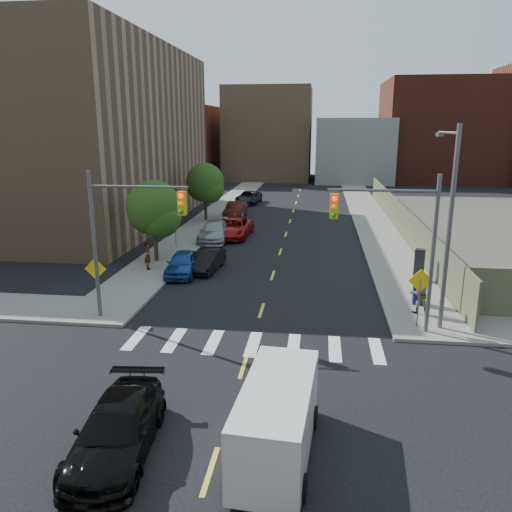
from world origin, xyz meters
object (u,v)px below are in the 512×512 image
(payphone, at_px, (419,264))
(parked_car_maroon, at_px, (236,210))
(cargo_van, at_px, (278,416))
(parked_car_red, at_px, (233,228))
(pedestrian_west, at_px, (148,256))
(pedestrian_east, at_px, (419,294))
(parked_car_blue, at_px, (183,263))
(parked_car_grey, at_px, (249,197))
(parked_car_black, at_px, (207,260))
(parked_car_silver, at_px, (214,231))
(mailbox, at_px, (419,291))
(parked_car_white, at_px, (237,209))
(black_sedan, at_px, (117,430))

(payphone, bearing_deg, parked_car_maroon, 143.98)
(cargo_van, distance_m, payphone, 18.05)
(parked_car_red, height_order, cargo_van, cargo_van)
(pedestrian_west, relative_size, pedestrian_east, 0.90)
(parked_car_blue, distance_m, parked_car_grey, 29.15)
(pedestrian_east, bearing_deg, parked_car_red, -59.77)
(parked_car_black, distance_m, parked_car_maroon, 18.69)
(parked_car_silver, distance_m, mailbox, 18.81)
(parked_car_maroon, xyz_separation_m, mailbox, (13.32, -23.71, 0.07))
(parked_car_grey, relative_size, payphone, 2.85)
(parked_car_grey, relative_size, mailbox, 3.69)
(pedestrian_east, bearing_deg, parked_car_silver, -53.95)
(pedestrian_west, bearing_deg, parked_car_white, -22.03)
(black_sedan, height_order, pedestrian_west, pedestrian_west)
(cargo_van, height_order, pedestrian_east, cargo_van)
(parked_car_silver, distance_m, parked_car_white, 11.28)
(parked_car_red, distance_m, parked_car_grey, 18.29)
(parked_car_white, relative_size, pedestrian_west, 2.31)
(mailbox, bearing_deg, parked_car_grey, 115.96)
(parked_car_white, xyz_separation_m, pedestrian_east, (13.07, -25.83, 0.43))
(parked_car_maroon, height_order, parked_car_grey, parked_car_maroon)
(mailbox, height_order, pedestrian_east, pedestrian_east)
(parked_car_red, distance_m, pedestrian_west, 11.14)
(parked_car_maroon, bearing_deg, pedestrian_west, -94.03)
(parked_car_black, height_order, parked_car_red, parked_car_red)
(parked_car_black, height_order, pedestrian_west, pedestrian_west)
(parked_car_red, relative_size, payphone, 3.03)
(parked_car_red, relative_size, pedestrian_east, 2.88)
(parked_car_black, xyz_separation_m, parked_car_white, (-1.30, 19.49, 0.04))
(parked_car_blue, relative_size, black_sedan, 0.85)
(parked_car_black, relative_size, cargo_van, 0.82)
(parked_car_silver, bearing_deg, parked_car_white, 86.74)
(parked_car_maroon, distance_m, pedestrian_west, 19.51)
(parked_car_white, relative_size, payphone, 2.20)
(parked_car_maroon, distance_m, black_sedan, 36.90)
(cargo_van, relative_size, pedestrian_west, 2.77)
(parked_car_blue, bearing_deg, cargo_van, -69.28)
(parked_car_white, height_order, parked_car_grey, parked_car_grey)
(parked_car_red, distance_m, black_sedan, 27.99)
(parked_car_blue, distance_m, parked_car_silver, 9.32)
(parked_car_black, bearing_deg, black_sedan, -80.68)
(black_sedan, bearing_deg, parked_car_grey, 88.15)
(parked_car_black, xyz_separation_m, mailbox, (12.02, -5.07, 0.19))
(parked_car_white, bearing_deg, parked_car_blue, -91.02)
(payphone, xyz_separation_m, pedestrian_east, (-1.01, -5.47, 0.05))
(cargo_van, bearing_deg, pedestrian_west, 123.86)
(mailbox, bearing_deg, payphone, 83.88)
(parked_car_blue, bearing_deg, pedestrian_west, 167.95)
(cargo_van, bearing_deg, parked_car_black, 112.92)
(parked_car_silver, xyz_separation_m, parked_car_white, (0.00, 11.28, -0.08))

